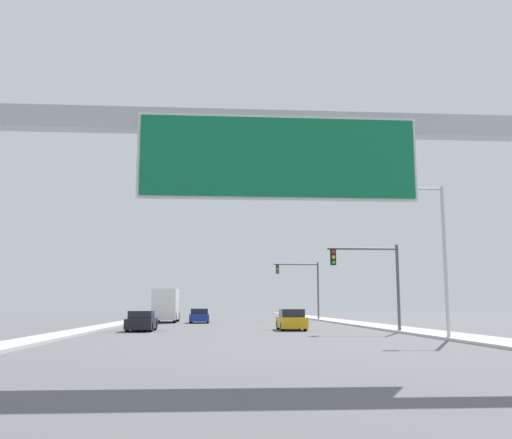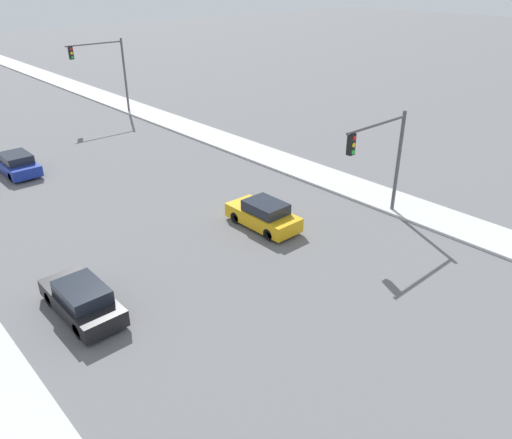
{
  "view_description": "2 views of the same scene",
  "coord_description": "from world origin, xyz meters",
  "px_view_note": "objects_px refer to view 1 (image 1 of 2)",
  "views": [
    {
      "loc": [
        -1.94,
        0.45,
        1.79
      ],
      "look_at": [
        0.0,
        27.85,
        5.91
      ],
      "focal_mm": 40.0,
      "sensor_mm": 36.0,
      "label": 1
    },
    {
      "loc": [
        -12.76,
        24.11,
        12.35
      ],
      "look_at": [
        0.3,
        38.57,
        2.59
      ],
      "focal_mm": 35.0,
      "sensor_mm": 36.0,
      "label": 2
    }
  ],
  "objects_px": {
    "traffic_light_near_intersection": "(374,272)",
    "traffic_light_mid_block": "(304,280)",
    "car_far_center": "(291,320)",
    "truck_box_primary": "(166,306)",
    "car_near_right": "(200,316)",
    "car_mid_left": "(142,321)",
    "street_lamp_right": "(440,248)",
    "sign_gantry": "(278,159)"
  },
  "relations": [
    {
      "from": "car_near_right",
      "to": "street_lamp_right",
      "type": "bearing_deg",
      "value": -64.34
    },
    {
      "from": "car_mid_left",
      "to": "truck_box_primary",
      "type": "distance_m",
      "value": 19.68
    },
    {
      "from": "car_near_right",
      "to": "truck_box_primary",
      "type": "relative_size",
      "value": 0.58
    },
    {
      "from": "car_mid_left",
      "to": "car_far_center",
      "type": "relative_size",
      "value": 1.04
    },
    {
      "from": "car_mid_left",
      "to": "truck_box_primary",
      "type": "height_order",
      "value": "truck_box_primary"
    },
    {
      "from": "car_mid_left",
      "to": "car_far_center",
      "type": "xyz_separation_m",
      "value": [
        10.5,
        0.72,
        0.04
      ]
    },
    {
      "from": "car_far_center",
      "to": "traffic_light_mid_block",
      "type": "bearing_deg",
      "value": 79.09
    },
    {
      "from": "car_far_center",
      "to": "traffic_light_mid_block",
      "type": "relative_size",
      "value": 0.62
    },
    {
      "from": "car_far_center",
      "to": "traffic_light_near_intersection",
      "type": "distance_m",
      "value": 7.04
    },
    {
      "from": "truck_box_primary",
      "to": "traffic_light_near_intersection",
      "type": "relative_size",
      "value": 1.29
    },
    {
      "from": "car_far_center",
      "to": "traffic_light_mid_block",
      "type": "height_order",
      "value": "traffic_light_mid_block"
    },
    {
      "from": "traffic_light_mid_block",
      "to": "car_near_right",
      "type": "bearing_deg",
      "value": -141.79
    },
    {
      "from": "car_near_right",
      "to": "truck_box_primary",
      "type": "xyz_separation_m",
      "value": [
        -3.5,
        1.98,
        1.03
      ]
    },
    {
      "from": "car_far_center",
      "to": "sign_gantry",
      "type": "bearing_deg",
      "value": -98.43
    },
    {
      "from": "car_far_center",
      "to": "truck_box_primary",
      "type": "bearing_deg",
      "value": 119.01
    },
    {
      "from": "traffic_light_near_intersection",
      "to": "traffic_light_mid_block",
      "type": "distance_m",
      "value": 30.01
    },
    {
      "from": "car_far_center",
      "to": "traffic_light_near_intersection",
      "type": "xyz_separation_m",
      "value": [
        5.15,
        -3.51,
        3.27
      ]
    },
    {
      "from": "traffic_light_mid_block",
      "to": "car_far_center",
      "type": "bearing_deg",
      "value": -100.91
    },
    {
      "from": "traffic_light_mid_block",
      "to": "street_lamp_right",
      "type": "height_order",
      "value": "street_lamp_right"
    },
    {
      "from": "sign_gantry",
      "to": "car_far_center",
      "type": "distance_m",
      "value": 24.53
    },
    {
      "from": "sign_gantry",
      "to": "traffic_light_near_intersection",
      "type": "distance_m",
      "value": 22.01
    },
    {
      "from": "traffic_light_near_intersection",
      "to": "truck_box_primary",
      "type": "bearing_deg",
      "value": 124.89
    },
    {
      "from": "car_mid_left",
      "to": "street_lamp_right",
      "type": "xyz_separation_m",
      "value": [
        17.08,
        -10.58,
        4.16
      ]
    },
    {
      "from": "car_near_right",
      "to": "car_mid_left",
      "type": "height_order",
      "value": "car_near_right"
    },
    {
      "from": "car_far_center",
      "to": "traffic_light_near_intersection",
      "type": "relative_size",
      "value": 0.73
    },
    {
      "from": "sign_gantry",
      "to": "car_near_right",
      "type": "bearing_deg",
      "value": 94.93
    },
    {
      "from": "car_near_right",
      "to": "truck_box_primary",
      "type": "bearing_deg",
      "value": 150.55
    },
    {
      "from": "sign_gantry",
      "to": "car_near_right",
      "type": "xyz_separation_m",
      "value": [
        -3.5,
        40.57,
        -5.68
      ]
    },
    {
      "from": "car_far_center",
      "to": "truck_box_primary",
      "type": "distance_m",
      "value": 21.67
    },
    {
      "from": "traffic_light_near_intersection",
      "to": "street_lamp_right",
      "type": "relative_size",
      "value": 0.71
    },
    {
      "from": "car_far_center",
      "to": "car_mid_left",
      "type": "bearing_deg",
      "value": -176.09
    },
    {
      "from": "traffic_light_mid_block",
      "to": "truck_box_primary",
      "type": "bearing_deg",
      "value": -154.17
    },
    {
      "from": "traffic_light_near_intersection",
      "to": "car_far_center",
      "type": "bearing_deg",
      "value": 145.71
    },
    {
      "from": "car_mid_left",
      "to": "traffic_light_near_intersection",
      "type": "relative_size",
      "value": 0.75
    },
    {
      "from": "car_near_right",
      "to": "car_far_center",
      "type": "height_order",
      "value": "car_far_center"
    },
    {
      "from": "car_near_right",
      "to": "traffic_light_near_intersection",
      "type": "bearing_deg",
      "value": -59.31
    },
    {
      "from": "car_near_right",
      "to": "traffic_light_near_intersection",
      "type": "distance_m",
      "value": 24.03
    },
    {
      "from": "car_far_center",
      "to": "truck_box_primary",
      "type": "xyz_separation_m",
      "value": [
        -10.5,
        18.93,
        1.0
      ]
    },
    {
      "from": "car_far_center",
      "to": "traffic_light_near_intersection",
      "type": "height_order",
      "value": "traffic_light_near_intersection"
    },
    {
      "from": "traffic_light_near_intersection",
      "to": "traffic_light_mid_block",
      "type": "xyz_separation_m",
      "value": [
        -0.04,
        30.0,
        0.69
      ]
    },
    {
      "from": "car_near_right",
      "to": "car_mid_left",
      "type": "bearing_deg",
      "value": -101.2
    },
    {
      "from": "car_near_right",
      "to": "street_lamp_right",
      "type": "height_order",
      "value": "street_lamp_right"
    }
  ]
}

